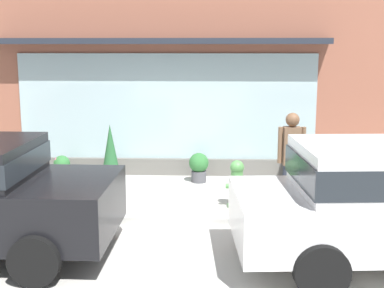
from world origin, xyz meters
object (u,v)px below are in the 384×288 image
object	(u,v)px
pedestrian_with_handbag	(293,156)
potted_plant_corner_tall	(111,154)
potted_plant_window_right	(199,166)
fire_hydrant	(237,184)
potted_plant_by_entrance	(291,154)
potted_plant_doorstep	(62,167)

from	to	relation	value
pedestrian_with_handbag	potted_plant_corner_tall	bearing A→B (deg)	147.86
potted_plant_corner_tall	potted_plant_window_right	bearing A→B (deg)	1.95
fire_hydrant	potted_plant_window_right	size ratio (longest dim) A/B	1.38
potted_plant_window_right	pedestrian_with_handbag	bearing A→B (deg)	-51.31
pedestrian_with_handbag	potted_plant_by_entrance	bearing A→B (deg)	79.94
potted_plant_window_right	potted_plant_doorstep	world-z (taller)	potted_plant_window_right
potted_plant_corner_tall	potted_plant_by_entrance	xyz separation A→B (m)	(3.71, 0.39, -0.03)
potted_plant_by_entrance	potted_plant_corner_tall	bearing A→B (deg)	-174.01
pedestrian_with_handbag	potted_plant_by_entrance	distance (m)	2.38
potted_plant_corner_tall	pedestrian_with_handbag	bearing A→B (deg)	-29.63
fire_hydrant	potted_plant_by_entrance	distance (m)	2.36
potted_plant_by_entrance	potted_plant_doorstep	size ratio (longest dim) A/B	2.24
fire_hydrant	pedestrian_with_handbag	bearing A→B (deg)	-18.30
pedestrian_with_handbag	potted_plant_by_entrance	world-z (taller)	pedestrian_with_handbag
potted_plant_corner_tall	fire_hydrant	bearing A→B (deg)	-33.17
potted_plant_doorstep	fire_hydrant	bearing A→B (deg)	-26.55
potted_plant_doorstep	potted_plant_by_entrance	bearing A→B (deg)	2.95
pedestrian_with_handbag	potted_plant_corner_tall	size ratio (longest dim) A/B	1.42
fire_hydrant	potted_plant_doorstep	distance (m)	3.99
potted_plant_by_entrance	potted_plant_doorstep	bearing A→B (deg)	-177.05
potted_plant_window_right	potted_plant_doorstep	xyz separation A→B (m)	(-2.86, 0.08, -0.06)
potted_plant_corner_tall	potted_plant_by_entrance	size ratio (longest dim) A/B	1.04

